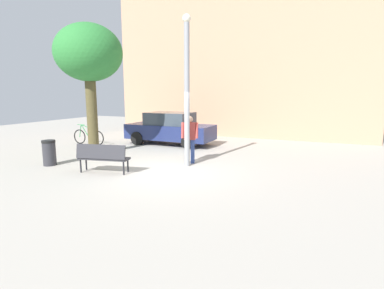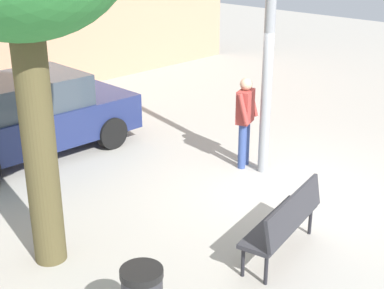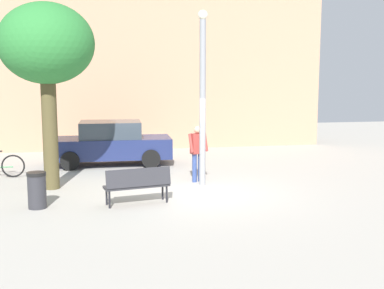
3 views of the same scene
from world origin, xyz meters
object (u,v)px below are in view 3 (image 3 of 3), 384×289
object	(u,v)px
lamppost	(203,93)
plaza_tree	(47,47)
parked_car_navy	(111,143)
person_by_lamppost	(198,150)
park_bench	(138,183)
trash_bin	(37,190)

from	to	relation	value
lamppost	plaza_tree	world-z (taller)	plaza_tree
plaza_tree	parked_car_navy	size ratio (longest dim) A/B	1.20
person_by_lamppost	plaza_tree	xyz separation A→B (m)	(-4.18, -0.14, 2.94)
lamppost	park_bench	world-z (taller)	lamppost
park_bench	trash_bin	bearing A→B (deg)	177.31
plaza_tree	trash_bin	distance (m)	4.03
person_by_lamppost	park_bench	size ratio (longest dim) A/B	1.00
plaza_tree	trash_bin	size ratio (longest dim) A/B	5.83
lamppost	park_bench	distance (m)	3.48
person_by_lamppost	plaza_tree	bearing A→B (deg)	-178.13
person_by_lamppost	plaza_tree	size ratio (longest dim) A/B	0.33
person_by_lamppost	parked_car_navy	size ratio (longest dim) A/B	0.39
park_bench	plaza_tree	xyz separation A→B (m)	(-2.24, 2.16, 3.36)
park_bench	trash_bin	world-z (taller)	park_bench
lamppost	parked_car_navy	distance (m)	4.85
lamppost	parked_car_navy	world-z (taller)	lamppost
lamppost	trash_bin	bearing A→B (deg)	-157.71
person_by_lamppost	park_bench	world-z (taller)	person_by_lamppost
person_by_lamppost	trash_bin	world-z (taller)	person_by_lamppost
park_bench	trash_bin	distance (m)	2.39
park_bench	parked_car_navy	size ratio (longest dim) A/B	0.39
plaza_tree	park_bench	bearing A→B (deg)	-44.08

